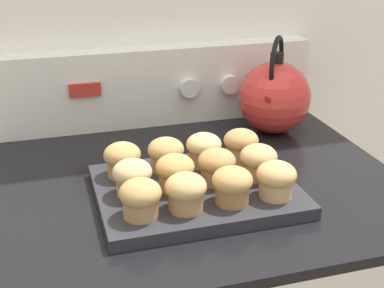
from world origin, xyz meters
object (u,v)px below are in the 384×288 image
at_px(muffin_r0_c3, 276,179).
at_px(muffin_r2_c2, 204,149).
at_px(muffin_r0_c2, 232,185).
at_px(muffin_r2_c1, 166,154).
at_px(muffin_pan, 196,191).
at_px(muffin_r1_c1, 175,171).
at_px(muffin_r1_c0, 132,177).
at_px(muffin_r1_c3, 258,161).
at_px(tea_kettle, 274,96).
at_px(muffin_r0_c1, 186,191).
at_px(muffin_r1_c2, 217,165).
at_px(muffin_r2_c0, 122,159).
at_px(muffin_r0_c0, 140,198).
at_px(muffin_r2_c3, 241,144).

bearing_deg(muffin_r0_c3, muffin_r2_c2, 116.90).
height_order(muffin_r0_c2, muffin_r2_c1, same).
relative_size(muffin_pan, muffin_r0_c2, 5.16).
distance_m(muffin_r1_c1, muffin_r2_c2, 0.11).
relative_size(muffin_r1_c0, muffin_r1_c3, 1.00).
bearing_deg(tea_kettle, muffin_r0_c1, -132.66).
xyz_separation_m(muffin_r2_c1, tea_kettle, (0.29, 0.17, 0.03)).
height_order(muffin_r1_c0, muffin_r1_c2, same).
height_order(muffin_r2_c2, tea_kettle, tea_kettle).
bearing_deg(muffin_r2_c0, muffin_r0_c0, -88.89).
height_order(muffin_r1_c0, muffin_r2_c2, same).
bearing_deg(muffin_pan, muffin_r2_c2, 63.49).
relative_size(muffin_r0_c3, muffin_r2_c3, 1.00).
distance_m(muffin_r1_c3, muffin_r2_c2, 0.11).
distance_m(muffin_r0_c0, muffin_r2_c2, 0.21).
xyz_separation_m(muffin_r0_c2, muffin_r1_c1, (-0.08, 0.07, 0.00)).
height_order(muffin_r1_c2, muffin_r2_c0, same).
xyz_separation_m(muffin_r2_c2, muffin_r2_c3, (0.07, -0.00, 0.00)).
distance_m(muffin_r0_c2, muffin_r1_c3, 0.10).
bearing_deg(muffin_r0_c0, tea_kettle, 41.05).
height_order(muffin_r0_c2, muffin_r0_c3, same).
bearing_deg(muffin_r0_c3, muffin_r1_c0, 161.71).
bearing_deg(muffin_r1_c0, tea_kettle, 33.86).
distance_m(muffin_r0_c2, muffin_r2_c3, 0.17).
height_order(muffin_r1_c0, muffin_r2_c0, same).
bearing_deg(muffin_r2_c1, muffin_r1_c0, -135.26).
bearing_deg(muffin_r0_c2, muffin_r1_c0, 153.69).
bearing_deg(tea_kettle, muffin_r2_c1, -149.57).
height_order(muffin_r2_c2, muffin_r2_c3, same).
bearing_deg(muffin_r0_c0, muffin_r1_c1, 44.72).
height_order(muffin_pan, muffin_r1_c0, muffin_r1_c0).
xyz_separation_m(muffin_r2_c2, tea_kettle, (0.22, 0.17, 0.03)).
relative_size(muffin_r0_c0, muffin_r0_c3, 1.00).
distance_m(muffin_pan, muffin_r0_c1, 0.09).
height_order(muffin_r0_c3, muffin_r2_c3, same).
bearing_deg(muffin_pan, muffin_r0_c0, -146.12).
height_order(muffin_pan, muffin_r0_c3, muffin_r0_c3).
bearing_deg(muffin_r2_c0, muffin_r1_c2, -25.65).
height_order(muffin_r1_c2, tea_kettle, tea_kettle).
bearing_deg(muffin_pan, muffin_r2_c1, 115.12).
relative_size(muffin_r0_c2, muffin_r2_c0, 1.00).
distance_m(muffin_r0_c0, muffin_r0_c3, 0.23).
bearing_deg(muffin_r0_c2, muffin_r1_c1, 135.97).
xyz_separation_m(muffin_r0_c2, muffin_r2_c0, (-0.15, 0.15, 0.00)).
distance_m(muffin_pan, muffin_r1_c3, 0.12).
height_order(muffin_r0_c1, tea_kettle, tea_kettle).
bearing_deg(muffin_r0_c1, muffin_r1_c1, 88.41).
xyz_separation_m(muffin_r0_c0, muffin_r2_c2, (0.15, 0.15, 0.00)).
relative_size(muffin_r1_c2, tea_kettle, 0.30).
relative_size(muffin_r0_c2, tea_kettle, 0.30).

